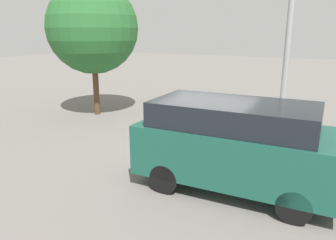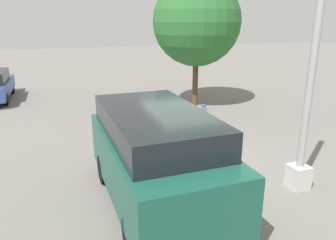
% 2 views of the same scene
% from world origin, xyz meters
% --- Properties ---
extents(ground_plane, '(80.00, 80.00, 0.00)m').
position_xyz_m(ground_plane, '(0.00, 0.00, 0.00)').
color(ground_plane, slate).
extents(parking_meter_near, '(0.21, 0.14, 1.52)m').
position_xyz_m(parking_meter_near, '(-0.76, 0.51, 1.12)').
color(parking_meter_near, '#9E9EA3').
rests_on(parking_meter_near, ground).
extents(lamp_post, '(0.44, 0.44, 5.28)m').
position_xyz_m(lamp_post, '(1.75, 1.81, 1.74)').
color(lamp_post, beige).
rests_on(lamp_post, ground).
extents(parked_van, '(4.49, 2.14, 2.04)m').
position_xyz_m(parked_van, '(1.34, -1.51, 1.11)').
color(parked_van, '#195142').
rests_on(parked_van, ground).
extents(street_tree, '(3.78, 3.78, 5.56)m').
position_xyz_m(street_tree, '(-6.13, 2.56, 3.67)').
color(street_tree, '#513823').
rests_on(street_tree, ground).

